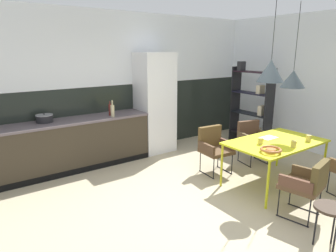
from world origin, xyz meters
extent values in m
plane|color=tan|center=(0.00, 0.00, 0.00)|extent=(8.57, 8.57, 0.00)
cube|color=black|center=(0.00, 2.78, 0.71)|extent=(6.59, 0.12, 1.42)
cube|color=silver|center=(0.00, 2.78, 2.13)|extent=(6.59, 0.12, 1.42)
cube|color=#372F22|center=(-1.49, 2.42, 0.43)|extent=(3.32, 0.60, 0.87)
cube|color=#605459|center=(-1.49, 2.42, 0.89)|extent=(3.35, 0.63, 0.04)
cube|color=black|center=(-1.49, 2.12, 0.05)|extent=(3.32, 0.01, 0.10)
cube|color=silver|center=(0.55, 2.42, 1.03)|extent=(0.71, 0.60, 2.06)
cube|color=gold|center=(1.17, -0.09, 0.71)|extent=(1.55, 0.93, 0.03)
cylinder|color=gold|center=(0.44, 0.34, 0.35)|extent=(0.04, 0.04, 0.69)
cylinder|color=#C3D016|center=(1.90, 0.34, 0.35)|extent=(0.04, 0.04, 0.69)
cylinder|color=gold|center=(0.44, -0.52, 0.35)|extent=(0.04, 0.04, 0.69)
cylinder|color=#C2C91B|center=(1.90, -0.52, 0.35)|extent=(0.04, 0.04, 0.69)
cube|color=brown|center=(0.74, 0.76, 0.40)|extent=(0.52, 0.50, 0.06)
cube|color=brown|center=(0.76, 0.96, 0.62)|extent=(0.46, 0.12, 0.38)
cube|color=brown|center=(0.96, 0.74, 0.50)|extent=(0.09, 0.42, 0.14)
cube|color=#513926|center=(0.52, 0.78, 0.50)|extent=(0.09, 0.42, 0.14)
cylinder|color=black|center=(0.92, 0.55, 0.19)|extent=(0.02, 0.02, 0.37)
cylinder|color=black|center=(0.52, 0.59, 0.19)|extent=(0.02, 0.02, 0.37)
cylinder|color=black|center=(0.96, 0.93, 0.19)|extent=(0.02, 0.02, 0.37)
cylinder|color=black|center=(0.56, 0.97, 0.19)|extent=(0.02, 0.02, 0.37)
cylinder|color=black|center=(0.94, 0.74, 0.01)|extent=(0.06, 0.41, 0.02)
cylinder|color=black|center=(0.54, 0.78, 0.01)|extent=(0.06, 0.41, 0.02)
cube|color=brown|center=(0.64, -0.87, 0.42)|extent=(0.56, 0.55, 0.06)
cube|color=#4F4120|center=(0.68, -1.06, 0.62)|extent=(0.46, 0.17, 0.33)
cube|color=brown|center=(0.42, -0.91, 0.52)|extent=(0.13, 0.42, 0.14)
cube|color=brown|center=(0.85, -0.82, 0.52)|extent=(0.13, 0.42, 0.14)
cylinder|color=black|center=(0.40, -0.72, 0.20)|extent=(0.02, 0.02, 0.39)
cylinder|color=black|center=(0.79, -0.64, 0.20)|extent=(0.02, 0.02, 0.39)
cylinder|color=black|center=(0.48, -1.09, 0.20)|extent=(0.02, 0.02, 0.39)
cylinder|color=black|center=(0.87, -1.01, 0.20)|extent=(0.02, 0.02, 0.39)
cylinder|color=black|center=(0.44, -0.91, 0.01)|extent=(0.10, 0.41, 0.02)
cylinder|color=black|center=(0.83, -0.83, 0.01)|extent=(0.10, 0.41, 0.02)
cube|color=brown|center=(1.67, 0.70, 0.43)|extent=(0.57, 0.55, 0.06)
cube|color=#513826|center=(1.71, 0.90, 0.62)|extent=(0.46, 0.18, 0.33)
cube|color=brown|center=(1.88, 0.65, 0.53)|extent=(0.14, 0.42, 0.14)
cube|color=brown|center=(1.45, 0.75, 0.53)|extent=(0.14, 0.42, 0.14)
cylinder|color=black|center=(1.82, 0.47, 0.20)|extent=(0.02, 0.02, 0.40)
cylinder|color=black|center=(1.43, 0.56, 0.20)|extent=(0.02, 0.02, 0.40)
cylinder|color=black|center=(1.90, 0.84, 0.20)|extent=(0.02, 0.02, 0.40)
cylinder|color=black|center=(1.51, 0.93, 0.20)|extent=(0.02, 0.02, 0.40)
cylinder|color=black|center=(1.86, 0.66, 0.01)|extent=(0.10, 0.41, 0.02)
cylinder|color=black|center=(1.47, 0.74, 0.01)|extent=(0.10, 0.41, 0.02)
cylinder|color=black|center=(1.60, -0.76, 0.18)|extent=(0.02, 0.02, 0.36)
cylinder|color=#B2662D|center=(0.65, -0.37, 0.75)|extent=(0.14, 0.14, 0.05)
torus|color=#AB6631|center=(0.65, -0.37, 0.77)|extent=(0.30, 0.30, 0.04)
cube|color=white|center=(1.14, 0.08, 0.73)|extent=(0.14, 0.19, 0.01)
cube|color=white|center=(1.28, 0.08, 0.73)|extent=(0.14, 0.19, 0.01)
cube|color=#334C8C|center=(1.21, 0.08, 0.74)|extent=(0.01, 0.19, 0.00)
cylinder|color=gold|center=(1.11, -0.42, 0.77)|extent=(0.07, 0.07, 0.10)
torus|color=gold|center=(1.16, -0.42, 0.78)|extent=(0.07, 0.01, 0.07)
cylinder|color=gold|center=(1.57, -0.39, 0.77)|extent=(0.08, 0.08, 0.10)
torus|color=gold|center=(1.62, -0.39, 0.78)|extent=(0.07, 0.01, 0.07)
cylinder|color=gold|center=(0.84, -0.04, 0.77)|extent=(0.07, 0.07, 0.09)
torus|color=gold|center=(0.89, -0.04, 0.77)|extent=(0.06, 0.01, 0.06)
cylinder|color=black|center=(-1.63, 2.50, 0.97)|extent=(0.28, 0.28, 0.12)
cylinder|color=gray|center=(-1.63, 2.50, 1.03)|extent=(0.28, 0.28, 0.01)
sphere|color=black|center=(-1.63, 2.50, 1.05)|extent=(0.02, 0.02, 0.02)
cylinder|color=maroon|center=(-0.49, 2.36, 1.02)|extent=(0.06, 0.06, 0.22)
cylinder|color=maroon|center=(-0.49, 2.36, 1.15)|extent=(0.02, 0.02, 0.05)
cylinder|color=tan|center=(-0.50, 2.24, 1.02)|extent=(0.07, 0.07, 0.21)
cylinder|color=tan|center=(-0.50, 2.24, 1.17)|extent=(0.03, 0.03, 0.09)
cylinder|color=#382B21|center=(0.28, -1.41, 0.48)|extent=(0.35, 0.35, 0.03)
cylinder|color=black|center=(0.40, -1.41, 0.23)|extent=(0.02, 0.02, 0.47)
cylinder|color=black|center=(0.22, -1.31, 0.23)|extent=(0.02, 0.02, 0.47)
cylinder|color=black|center=(0.22, -1.52, 0.23)|extent=(0.02, 0.02, 0.47)
cube|color=black|center=(2.55, 2.00, 0.87)|extent=(0.30, 0.03, 1.74)
cube|color=black|center=(2.55, 1.06, 0.87)|extent=(0.30, 0.03, 1.74)
cube|color=black|center=(2.55, 1.53, 0.25)|extent=(0.30, 0.92, 0.02)
cube|color=beige|center=(2.55, 1.32, 0.35)|extent=(0.18, 0.10, 0.17)
cube|color=black|center=(2.55, 1.53, 0.71)|extent=(0.30, 0.92, 0.02)
cube|color=beige|center=(2.55, 1.24, 0.83)|extent=(0.18, 0.10, 0.21)
cube|color=black|center=(2.55, 1.53, 1.18)|extent=(0.30, 0.92, 0.02)
cube|color=beige|center=(2.55, 1.32, 1.28)|extent=(0.18, 0.10, 0.18)
cube|color=black|center=(2.55, 1.53, 1.64)|extent=(0.30, 0.92, 0.02)
cube|color=#262628|center=(2.55, 1.88, 1.76)|extent=(0.18, 0.10, 0.20)
cylinder|color=black|center=(0.86, -0.11, 2.39)|extent=(0.01, 0.01, 0.81)
cone|color=#2D363A|center=(0.86, -0.11, 1.82)|extent=(0.38, 0.38, 0.32)
cylinder|color=black|center=(1.48, -0.08, 2.30)|extent=(0.01, 0.01, 0.99)
cone|color=#2D363A|center=(1.48, -0.08, 1.67)|extent=(0.38, 0.38, 0.27)
camera|label=1|loc=(-2.75, -2.69, 2.09)|focal=31.49mm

